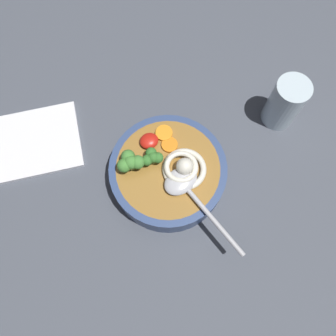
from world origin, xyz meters
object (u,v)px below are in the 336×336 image
at_px(soup_spoon, 187,189).
at_px(folded_napkin, 38,141).
at_px(soup_bowl, 168,173).
at_px(drinking_glass, 285,103).
at_px(noodle_pile, 184,168).

distance_m(soup_spoon, folded_napkin, 0.31).
xyz_separation_m(soup_bowl, folded_napkin, (0.20, -0.17, -0.03)).
distance_m(soup_bowl, drinking_glass, 0.25).
bearing_deg(folded_napkin, soup_bowl, 139.52).
bearing_deg(soup_bowl, noodle_pile, 148.42).
xyz_separation_m(noodle_pile, folded_napkin, (0.22, -0.18, -0.06)).
relative_size(drinking_glass, folded_napkin, 0.67).
bearing_deg(drinking_glass, soup_bowl, 6.44).
height_order(soup_spoon, drinking_glass, drinking_glass).
bearing_deg(noodle_pile, soup_spoon, 73.81).
distance_m(soup_spoon, drinking_glass, 0.25).
relative_size(noodle_pile, folded_napkin, 0.52).
relative_size(soup_bowl, folded_napkin, 1.28).
distance_m(soup_bowl, folded_napkin, 0.26).
height_order(noodle_pile, soup_spoon, noodle_pile).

